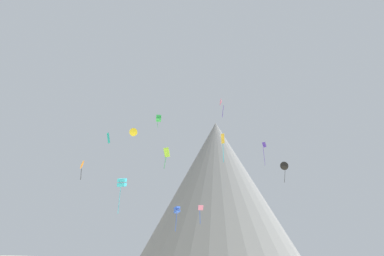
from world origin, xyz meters
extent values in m
cone|color=slate|center=(11.53, 85.37, 22.95)|extent=(71.29, 71.29, 45.90)
cone|color=slate|center=(10.03, 80.97, 14.38)|extent=(40.16, 40.16, 28.76)
cone|color=#E5668C|center=(5.87, 30.28, 28.26)|extent=(0.45, 1.33, 1.33)
cylinder|color=#5138B2|center=(6.13, 30.28, 26.44)|extent=(0.41, 0.11, 2.32)
cube|color=pink|center=(1.62, 25.26, 8.76)|extent=(0.81, 0.45, 0.72)
cylinder|color=blue|center=(1.50, 25.26, 7.41)|extent=(0.11, 0.33, 1.97)
cube|color=#5138B2|center=(17.09, 44.61, 24.90)|extent=(0.90, 0.11, 1.28)
cylinder|color=#5138B2|center=(16.86, 44.61, 22.30)|extent=(0.30, 0.33, 4.02)
cube|color=green|center=(-6.64, 53.01, 33.82)|extent=(1.34, 1.44, 0.91)
cube|color=green|center=(-6.64, 53.01, 34.40)|extent=(1.34, 1.44, 0.91)
cylinder|color=green|center=(-6.86, 53.01, 32.55)|extent=(0.35, 0.12, 1.99)
cone|color=black|center=(25.17, 56.94, 23.37)|extent=(2.14, 0.46, 2.13)
cylinder|color=black|center=(25.01, 56.94, 20.70)|extent=(0.53, 0.16, 3.20)
cube|color=gold|center=(4.73, 21.80, 18.36)|extent=(0.48, 0.99, 1.55)
cylinder|color=#33BCDB|center=(4.73, 21.80, 16.19)|extent=(0.08, 0.15, 2.89)
cone|color=orange|center=(-18.74, 33.74, 17.21)|extent=(0.87, 1.61, 1.51)
cylinder|color=black|center=(-18.65, 33.74, 15.47)|extent=(0.12, 0.23, 1.94)
cube|color=#8CD133|center=(-3.69, 28.65, 18.14)|extent=(1.14, 0.70, 1.59)
cylinder|color=green|center=(-3.92, 28.65, 16.35)|extent=(0.34, 0.29, 2.03)
cube|color=teal|center=(-11.74, 20.54, 17.74)|extent=(0.59, 0.81, 1.49)
cube|color=#33BCDB|center=(-10.84, 29.80, 12.93)|extent=(1.43, 1.51, 0.85)
cube|color=#33BCDB|center=(-10.84, 29.80, 13.66)|extent=(1.43, 1.51, 0.85)
cylinder|color=#33BCDB|center=(-11.06, 29.80, 10.49)|extent=(0.20, 0.19, 4.33)
cone|color=yellow|center=(-13.56, 59.79, 32.77)|extent=(2.25, 1.06, 2.14)
cube|color=blue|center=(-1.85, 25.93, 8.29)|extent=(1.03, 1.04, 0.51)
cube|color=blue|center=(-1.85, 25.93, 8.76)|extent=(1.03, 1.04, 0.51)
cylinder|color=blue|center=(-1.96, 25.93, 6.79)|extent=(0.27, 0.13, 2.68)
camera|label=1|loc=(-2.10, -25.60, 2.16)|focal=31.92mm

